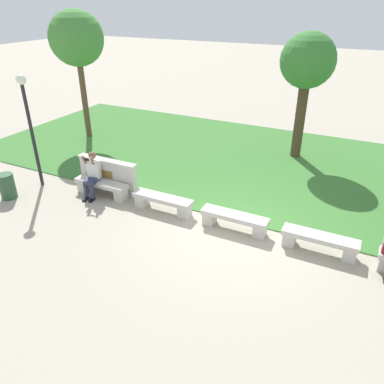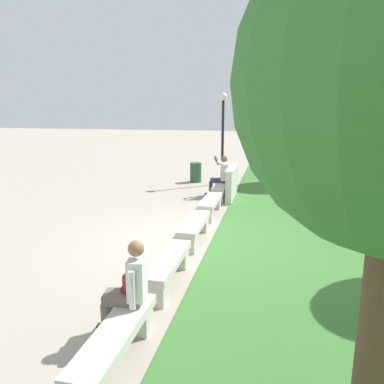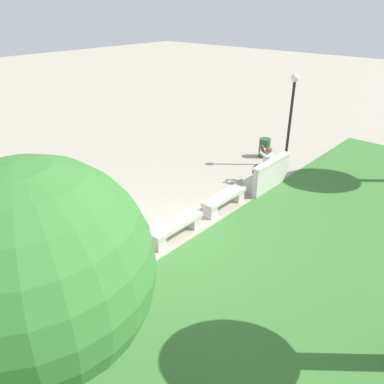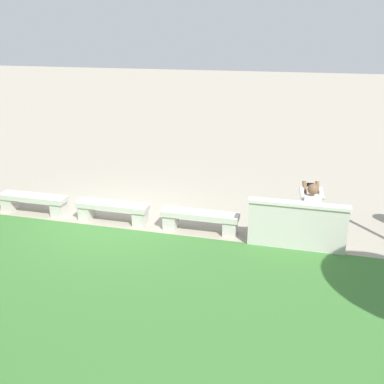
% 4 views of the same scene
% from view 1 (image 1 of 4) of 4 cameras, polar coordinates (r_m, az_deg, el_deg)
% --- Properties ---
extents(ground_plane, '(80.00, 80.00, 0.00)m').
position_cam_1_polar(ground_plane, '(9.58, 6.37, -5.68)').
color(ground_plane, '#A89E8C').
extents(grass_strip, '(21.98, 8.00, 0.03)m').
position_cam_1_polar(grass_strip, '(13.31, 13.09, 3.83)').
color(grass_strip, '#3D7533').
rests_on(grass_strip, ground).
extents(bench_main, '(1.70, 0.40, 0.45)m').
position_cam_1_polar(bench_main, '(11.28, -13.58, 0.85)').
color(bench_main, beige).
rests_on(bench_main, ground).
extents(bench_near, '(1.70, 0.40, 0.45)m').
position_cam_1_polar(bench_near, '(10.19, -4.48, -1.47)').
color(bench_near, beige).
rests_on(bench_near, ground).
extents(bench_mid, '(1.70, 0.40, 0.45)m').
position_cam_1_polar(bench_mid, '(9.42, 6.46, -4.20)').
color(bench_mid, beige).
rests_on(bench_mid, ground).
extents(bench_far, '(1.70, 0.40, 0.45)m').
position_cam_1_polar(bench_far, '(9.07, 18.86, -7.08)').
color(bench_far, beige).
rests_on(bench_far, ground).
extents(backrest_wall_with_plaque, '(1.98, 0.24, 1.01)m').
position_cam_1_polar(backrest_wall_with_plaque, '(11.42, -12.64, 2.55)').
color(backrest_wall_with_plaque, beige).
rests_on(backrest_wall_with_plaque, ground).
extents(person_photographer, '(0.52, 0.77, 1.32)m').
position_cam_1_polar(person_photographer, '(11.18, -14.97, 2.95)').
color(person_photographer, black).
rests_on(person_photographer, ground).
extents(tree_left_background, '(1.82, 1.82, 4.29)m').
position_cam_1_polar(tree_left_background, '(13.53, 17.19, 18.17)').
color(tree_left_background, '#4C3826').
rests_on(tree_left_background, ground).
extents(tree_right_background, '(2.04, 2.04, 4.86)m').
position_cam_1_polar(tree_right_background, '(15.71, -17.19, 21.33)').
color(tree_right_background, brown).
rests_on(tree_right_background, ground).
extents(trash_bin, '(0.44, 0.44, 0.75)m').
position_cam_1_polar(trash_bin, '(12.05, -26.34, 0.81)').
color(trash_bin, '#2D5133').
rests_on(trash_bin, ground).
extents(lamp_post, '(0.28, 0.28, 3.36)m').
position_cam_1_polar(lamp_post, '(11.87, -23.70, 10.75)').
color(lamp_post, black).
rests_on(lamp_post, ground).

